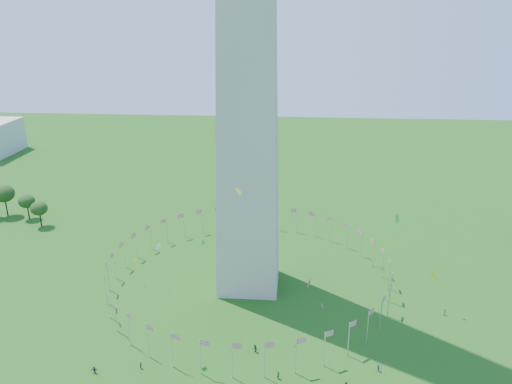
% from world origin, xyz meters
% --- Properties ---
extents(flag_ring, '(80.24, 80.24, 9.00)m').
position_xyz_m(flag_ring, '(-0.00, 50.00, 4.50)').
color(flag_ring, silver).
rests_on(flag_ring, ground).
extents(kites_aloft, '(90.16, 62.86, 37.99)m').
position_xyz_m(kites_aloft, '(15.61, 21.57, 21.75)').
color(kites_aloft, yellow).
rests_on(kites_aloft, ground).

